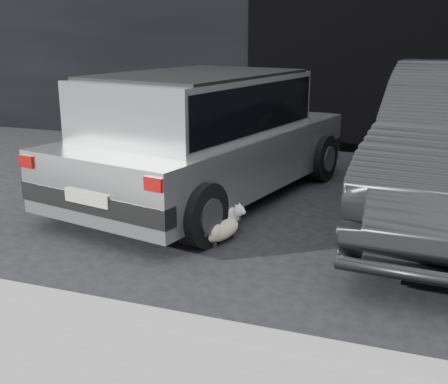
% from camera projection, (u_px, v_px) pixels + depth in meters
% --- Properties ---
extents(ground, '(80.00, 80.00, 0.00)m').
position_uv_depth(ground, '(224.00, 214.00, 6.39)').
color(ground, black).
rests_on(ground, ground).
extents(building_facade, '(34.00, 4.00, 5.00)m').
position_uv_depth(building_facade, '(380.00, 4.00, 10.78)').
color(building_facade, black).
rests_on(building_facade, ground).
extents(garage_opening, '(4.00, 0.10, 2.60)m').
position_uv_depth(garage_opening, '(363.00, 75.00, 9.30)').
color(garage_opening, black).
rests_on(garage_opening, ground).
extents(curb, '(18.00, 0.25, 0.12)m').
position_uv_depth(curb, '(229.00, 339.00, 3.70)').
color(curb, gray).
rests_on(curb, ground).
extents(silver_hatchback, '(2.74, 4.48, 1.54)m').
position_uv_depth(silver_hatchback, '(204.00, 131.00, 6.82)').
color(silver_hatchback, '#A4A7A9').
rests_on(silver_hatchback, ground).
extents(cat_siamese, '(0.41, 0.80, 0.28)m').
position_uv_depth(cat_siamese, '(216.00, 230.00, 5.51)').
color(cat_siamese, beige).
rests_on(cat_siamese, ground).
extents(cat_white, '(0.68, 0.34, 0.32)m').
position_uv_depth(cat_white, '(222.00, 215.00, 5.89)').
color(cat_white, white).
rests_on(cat_white, ground).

